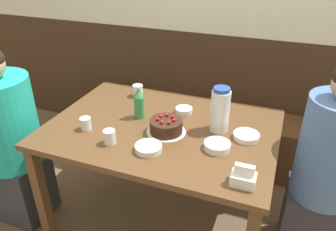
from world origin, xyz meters
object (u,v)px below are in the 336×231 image
at_px(bowl_soup_white, 148,148).
at_px(glass_tumbler_short, 138,91).
at_px(bench_seat, 198,132).
at_px(bowl_rice_small, 246,136).
at_px(glass_water_tall, 86,124).
at_px(glass_shot_small, 110,137).
at_px(person_teal_shirt, 9,141).
at_px(napkin_holder, 243,178).
at_px(bowl_sauce_shallow, 184,110).
at_px(water_pitcher, 220,110).
at_px(person_pale_blue_shirt, 325,175).
at_px(bowl_side_dish, 217,146).
at_px(birthday_cake, 166,126).
at_px(soju_bottle, 139,103).

distance_m(bowl_soup_white, glass_tumbler_short, 0.67).
height_order(bench_seat, bowl_rice_small, bowl_rice_small).
relative_size(glass_water_tall, glass_shot_small, 0.91).
height_order(bench_seat, person_teal_shirt, person_teal_shirt).
bearing_deg(bench_seat, napkin_holder, -65.71).
bearing_deg(bench_seat, bowl_sauce_shallow, -83.79).
distance_m(water_pitcher, glass_water_tall, 0.77).
distance_m(napkin_holder, person_pale_blue_shirt, 0.62).
bearing_deg(napkin_holder, glass_shot_small, 173.77).
distance_m(bench_seat, water_pitcher, 1.04).
xyz_separation_m(bowl_rice_small, bowl_side_dish, (-0.12, -0.16, 0.00)).
xyz_separation_m(birthday_cake, person_pale_blue_shirt, (0.87, 0.15, -0.20)).
relative_size(water_pitcher, bowl_sauce_shallow, 2.48).
relative_size(water_pitcher, bowl_side_dish, 1.89).
bearing_deg(birthday_cake, bowl_sauce_shallow, 85.79).
bearing_deg(bowl_rice_small, bowl_side_dish, -128.58).
relative_size(bowl_side_dish, bowl_sauce_shallow, 1.31).
bearing_deg(glass_water_tall, bowl_soup_white, -9.32).
relative_size(soju_bottle, bowl_soup_white, 1.44).
height_order(water_pitcher, person_pale_blue_shirt, person_pale_blue_shirt).
bearing_deg(birthday_cake, bowl_rice_small, 12.80).
relative_size(bowl_sauce_shallow, person_teal_shirt, 0.09).
bearing_deg(bowl_soup_white, bench_seat, 91.50).
height_order(napkin_holder, bowl_rice_small, napkin_holder).
bearing_deg(glass_water_tall, birthday_cake, 16.52).
relative_size(bowl_rice_small, glass_shot_small, 1.80).
relative_size(soju_bottle, napkin_holder, 1.85).
bearing_deg(water_pitcher, birthday_cake, -153.25).
bearing_deg(bowl_rice_small, bowl_soup_white, -146.60).
xyz_separation_m(soju_bottle, glass_tumbler_short, (-0.14, 0.27, -0.06)).
xyz_separation_m(bowl_rice_small, person_pale_blue_shirt, (0.44, 0.05, -0.18)).
bearing_deg(bowl_rice_small, person_teal_shirt, -167.04).
height_order(soju_bottle, person_teal_shirt, person_teal_shirt).
bearing_deg(glass_water_tall, glass_shot_small, -21.51).
distance_m(birthday_cake, bowl_rice_small, 0.45).
relative_size(soju_bottle, bowl_side_dish, 1.46).
distance_m(bowl_soup_white, glass_water_tall, 0.43).
bearing_deg(bowl_rice_small, napkin_holder, -82.98).
bearing_deg(glass_shot_small, person_teal_shirt, -178.97).
bearing_deg(glass_shot_small, glass_water_tall, 158.49).
xyz_separation_m(bowl_soup_white, bowl_side_dish, (0.33, 0.14, 0.00)).
bearing_deg(birthday_cake, person_teal_shirt, -166.97).
xyz_separation_m(bowl_soup_white, glass_shot_small, (-0.22, -0.01, 0.02)).
distance_m(bowl_side_dish, person_pale_blue_shirt, 0.63).
bearing_deg(bowl_side_dish, person_pale_blue_shirt, 20.32).
distance_m(birthday_cake, water_pitcher, 0.32).
bearing_deg(birthday_cake, person_pale_blue_shirt, 9.79).
height_order(bowl_side_dish, glass_water_tall, glass_water_tall).
bearing_deg(person_teal_shirt, soju_bottle, 24.09).
distance_m(napkin_holder, bowl_side_dish, 0.29).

